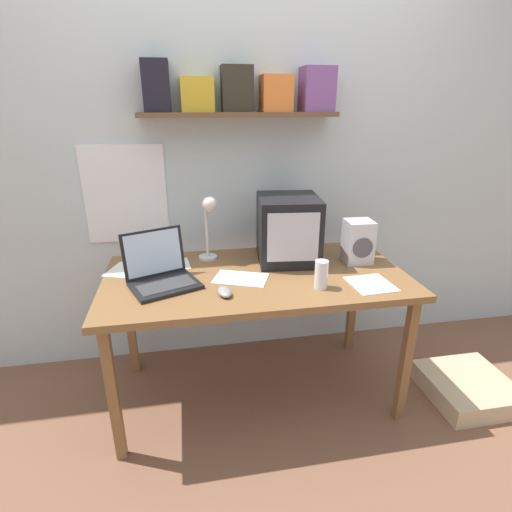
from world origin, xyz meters
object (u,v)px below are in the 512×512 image
computer_mouse (225,292)px  printed_handout (130,270)px  crt_monitor (288,229)px  loose_paper_near_monitor (168,265)px  loose_paper_near_laptop (241,278)px  desk_lamp (209,218)px  laptop (160,271)px  space_heater (358,242)px  juice_glass (321,276)px  floor_cushion (467,388)px  open_notebook (371,284)px  corner_desk (256,285)px

computer_mouse → printed_handout: 0.59m
crt_monitor → computer_mouse: 0.57m
loose_paper_near_monitor → loose_paper_near_laptop: size_ratio=0.79×
desk_lamp → loose_paper_near_laptop: size_ratio=1.19×
laptop → printed_handout: size_ratio=1.43×
space_heater → juice_glass: bearing=-134.3°
floor_cushion → open_notebook: bearing=177.3°
juice_glass → loose_paper_near_laptop: bearing=154.9°
laptop → corner_desk: bearing=-19.4°
desk_lamp → corner_desk: bearing=-69.7°
space_heater → printed_handout: (-1.22, 0.09, -0.11)m
floor_cushion → printed_handout: bearing=167.1°
desk_lamp → open_notebook: (0.74, -0.46, -0.24)m
corner_desk → computer_mouse: 0.29m
open_notebook → loose_paper_near_laptop: same height
juice_glass → space_heater: (0.31, 0.28, 0.06)m
space_heater → loose_paper_near_monitor: space_heater is taller
crt_monitor → corner_desk: bearing=-134.2°
desk_lamp → space_heater: bearing=-33.7°
juice_glass → space_heater: 0.42m
corner_desk → loose_paper_near_monitor: size_ratio=6.37×
crt_monitor → open_notebook: size_ratio=1.73×
desk_lamp → loose_paper_near_monitor: 0.34m
juice_glass → loose_paper_near_laptop: juice_glass is taller
crt_monitor → space_heater: crt_monitor is taller
open_notebook → printed_handout: 1.23m
corner_desk → printed_handout: (-0.64, 0.16, 0.06)m
juice_glass → space_heater: space_heater is taller
loose_paper_near_monitor → crt_monitor: bearing=-2.0°
crt_monitor → laptop: size_ratio=1.00×
corner_desk → computer_mouse: bearing=-131.2°
crt_monitor → open_notebook: bearing=-45.1°
crt_monitor → loose_paper_near_monitor: (-0.66, 0.02, -0.18)m
crt_monitor → printed_handout: bearing=-173.1°
loose_paper_near_laptop → loose_paper_near_monitor: bearing=146.2°
crt_monitor → open_notebook: crt_monitor is taller
loose_paper_near_laptop → open_notebook: bearing=-16.2°
juice_glass → computer_mouse: (-0.46, 0.00, -0.05)m
space_heater → floor_cushion: size_ratio=0.52×
space_heater → loose_paper_near_laptop: space_heater is taller
crt_monitor → desk_lamp: bearing=178.1°
corner_desk → desk_lamp: bearing=132.5°
open_notebook → floor_cushion: bearing=-2.7°
space_heater → floor_cushion: 1.05m
corner_desk → printed_handout: size_ratio=5.70×
desk_lamp → loose_paper_near_laptop: bearing=-87.4°
computer_mouse → floor_cushion: (1.36, -0.04, -0.70)m
desk_lamp → floor_cushion: (1.39, -0.49, -0.93)m
corner_desk → space_heater: space_heater is taller
open_notebook → printed_handout: bearing=161.7°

